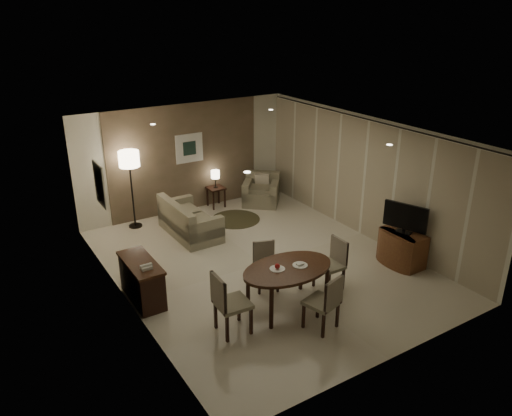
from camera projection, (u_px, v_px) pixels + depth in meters
room_shell at (251, 195)px, 9.93m from camera, size 5.50×7.00×2.70m
taupe_accent at (186, 158)px, 12.35m from camera, size 3.96×0.03×2.70m
curtain_wall at (364, 179)px, 10.94m from camera, size 0.08×6.70×2.58m
curtain_rod at (369, 120)px, 10.45m from camera, size 0.03×6.80×0.03m
art_back_frame at (189, 148)px, 12.28m from camera, size 0.72×0.03×0.72m
art_back_canvas at (190, 148)px, 12.27m from camera, size 0.34×0.01×0.34m
art_left_frame at (100, 185)px, 9.03m from camera, size 0.03×0.60×0.80m
art_left_canvas at (100, 184)px, 9.03m from camera, size 0.01×0.46×0.64m
downlight_nl at (247, 172)px, 7.01m from camera, size 0.10×0.10×0.01m
downlight_nr at (389, 145)px, 8.39m from camera, size 0.10×0.10×0.01m
downlight_fl at (153, 124)px, 9.83m from camera, size 0.10×0.10×0.01m
downlight_fr at (271, 110)px, 11.21m from camera, size 0.10×0.10×0.01m
console_desk at (142, 281)px, 8.75m from camera, size 0.48×1.20×0.75m
telephone at (146, 266)px, 8.36m from camera, size 0.20×0.14×0.09m
tv_cabinet at (402, 248)px, 9.99m from camera, size 0.48×0.90×0.70m
flat_tv at (405, 218)px, 9.73m from camera, size 0.36×0.85×0.60m
dining_table at (287, 288)px, 8.52m from camera, size 1.65×1.03×0.77m
chair_near at (321, 301)px, 7.94m from camera, size 0.58×0.58×0.97m
chair_far at (266, 267)px, 9.08m from camera, size 0.53×0.53×0.87m
chair_left at (233, 303)px, 7.83m from camera, size 0.53×0.53×1.05m
chair_right at (329, 265)px, 9.08m from camera, size 0.46×0.46×0.95m
plate_a at (277, 269)px, 8.32m from camera, size 0.26×0.26×0.02m
plate_b at (300, 265)px, 8.44m from camera, size 0.26×0.26×0.02m
fruit_apple at (277, 266)px, 8.30m from camera, size 0.09×0.09×0.09m
napkin at (300, 264)px, 8.43m from camera, size 0.12×0.08×0.03m
round_rug at (236, 219)px, 12.22m from camera, size 1.19×1.19×0.01m
sofa at (190, 218)px, 11.29m from camera, size 1.73×0.88×0.81m
armchair at (261, 190)px, 13.03m from camera, size 1.23×1.22×0.80m
side_table at (216, 197)px, 12.90m from camera, size 0.41×0.41×0.53m
table_lamp at (215, 178)px, 12.72m from camera, size 0.22×0.22×0.50m
floor_lamp at (132, 190)px, 11.48m from camera, size 0.47×0.47×1.84m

